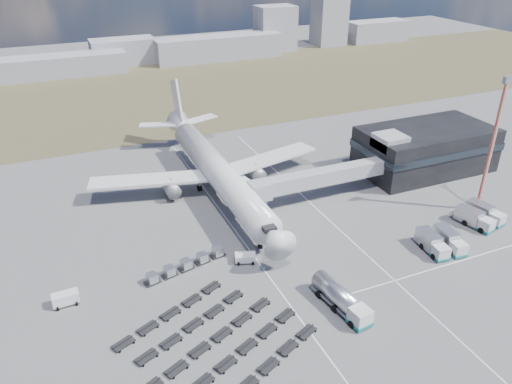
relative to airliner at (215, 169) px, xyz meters
name	(u,v)px	position (x,y,z in m)	size (l,w,h in m)	color
ground	(283,277)	(0.00, -32.38, -5.29)	(420.00, 420.00, 0.00)	#565659
grass_strip	(141,94)	(0.00, 77.62, -5.29)	(420.00, 90.00, 0.01)	#444129
lane_markings	(326,253)	(9.77, -29.38, -5.29)	(47.12, 110.00, 0.01)	silver
terminal	(425,148)	(47.77, -8.41, -0.04)	(30.40, 16.40, 11.00)	black
jet_bridge	(310,180)	(15.90, -11.95, -0.24)	(30.30, 3.80, 7.05)	#939399
airliner	(215,169)	(0.00, 0.00, 0.00)	(51.59, 64.53, 17.62)	silver
skyline	(47,54)	(-26.69, 118.09, 2.15)	(304.64, 22.35, 25.33)	gray
fuel_tanker	(341,299)	(4.50, -42.61, -3.52)	(4.25, 11.25, 3.55)	silver
pushback_tug	(245,258)	(-4.00, -26.26, -4.53)	(3.42, 1.93, 1.53)	silver
utility_van	(66,299)	(-32.55, -25.71, -4.25)	(3.83, 1.73, 2.08)	silver
catering_truck	(238,184)	(4.43, -1.39, -3.73)	(3.85, 7.04, 3.06)	silver
service_trucks_near	(441,242)	(28.67, -36.27, -3.71)	(6.74, 7.80, 2.90)	silver
service_trucks_far	(480,216)	(41.64, -32.15, -3.70)	(7.54, 8.43, 2.92)	silver
uld_row	(186,264)	(-13.69, -24.34, -4.32)	(14.70, 4.96, 1.62)	black
baggage_dollies	(213,343)	(-15.15, -42.20, -4.93)	(27.97, 26.16, 0.73)	black
floodlight_mast	(492,147)	(45.19, -28.18, 8.24)	(2.58, 2.09, 27.00)	red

